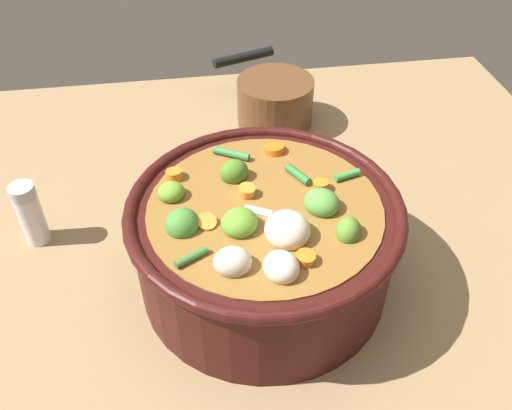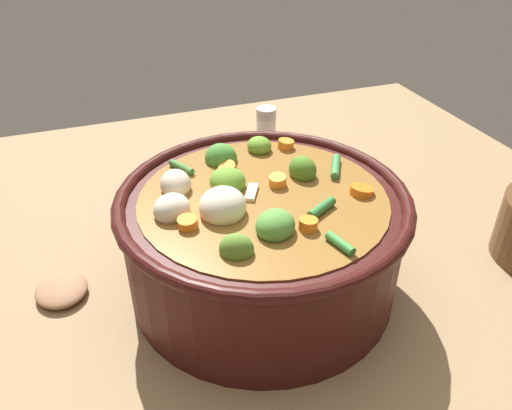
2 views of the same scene
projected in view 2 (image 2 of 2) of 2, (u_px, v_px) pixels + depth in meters
The scene contains 4 objects.
ground_plane at pixel (262, 283), 0.62m from camera, with size 1.10×1.10×0.00m, color #8C704C.
cooking_pot at pixel (262, 238), 0.58m from camera, with size 0.32×0.32×0.15m.
wooden_spoon at pixel (15, 303), 0.58m from camera, with size 0.17×0.21×0.02m.
salt_shaker at pixel (266, 134), 0.86m from camera, with size 0.03×0.03×0.09m.
Camera 2 is at (0.17, 0.43, 0.42)m, focal length 35.58 mm.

